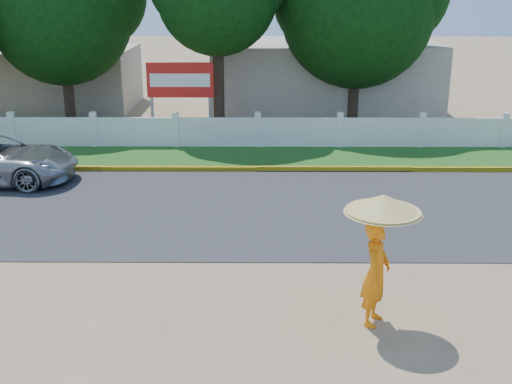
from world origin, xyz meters
TOP-DOWN VIEW (x-y plane):
  - ground at (0.00, 0.00)m, footprint 120.00×120.00m
  - road at (0.00, 4.50)m, footprint 60.00×7.00m
  - grass_verge at (0.00, 9.75)m, footprint 60.00×3.50m
  - curb at (0.00, 8.05)m, footprint 40.00×0.18m
  - fence at (0.00, 11.20)m, footprint 40.00×0.10m
  - building_near at (3.00, 18.00)m, footprint 10.00×6.00m
  - building_far at (-10.00, 19.00)m, footprint 8.00×5.00m
  - monk_with_parasol at (2.15, -1.52)m, footprint 1.33×1.33m
  - billboard at (-2.91, 12.30)m, footprint 2.50×0.13m
  - tree_row at (0.25, 14.35)m, footprint 33.85×7.63m

SIDE VIEW (x-z plane):
  - ground at x=0.00m, z-range 0.00..0.00m
  - road at x=0.00m, z-range 0.00..0.02m
  - grass_verge at x=0.00m, z-range 0.00..0.03m
  - curb at x=0.00m, z-range 0.00..0.16m
  - fence at x=0.00m, z-range 0.00..1.10m
  - building_far at x=-10.00m, z-range 0.00..2.80m
  - monk_with_parasol at x=2.15m, z-range 0.37..2.79m
  - building_near at x=3.00m, z-range 0.00..3.20m
  - billboard at x=-2.91m, z-range 0.67..3.62m
  - tree_row at x=0.25m, z-range 0.59..9.10m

